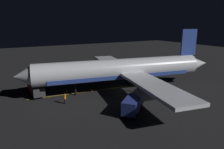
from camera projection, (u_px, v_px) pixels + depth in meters
ground_plane at (121, 91)px, 41.02m from camera, size 180.00×180.00×0.20m
apron_guide_stripe at (98, 90)px, 40.98m from camera, size 3.28×26.42×0.01m
airliner at (124, 70)px, 40.18m from camera, size 37.90×39.97×11.88m
baggage_truck at (36, 88)px, 38.46m from camera, size 6.51×2.36×2.16m
catering_truck at (133, 104)px, 30.62m from camera, size 5.71×6.15×2.42m
ground_crew_worker at (65, 99)px, 33.88m from camera, size 0.40×0.40×1.74m
traffic_cone_near_left at (90, 89)px, 40.76m from camera, size 0.50×0.50×0.55m
traffic_cone_near_right at (67, 91)px, 39.72m from camera, size 0.50×0.50×0.55m
traffic_cone_under_wing at (118, 97)px, 36.46m from camera, size 0.50×0.50×0.55m
traffic_cone_far at (92, 90)px, 40.29m from camera, size 0.50×0.50×0.55m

